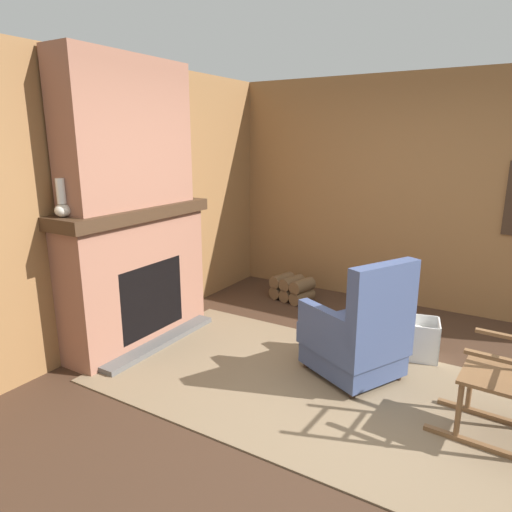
# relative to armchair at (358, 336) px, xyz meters

# --- Properties ---
(ground_plane) EXTENTS (14.00, 14.00, 0.00)m
(ground_plane) POSITION_rel_armchair_xyz_m (0.11, -0.38, -0.36)
(ground_plane) COLOR #3D281C
(wood_panel_wall_left) EXTENTS (0.06, 5.31, 2.62)m
(wood_panel_wall_left) POSITION_rel_armchair_xyz_m (-2.28, -0.38, 0.95)
(wood_panel_wall_left) COLOR olive
(wood_panel_wall_left) RESTS_ON ground
(wood_panel_wall_back) EXTENTS (5.31, 0.09, 2.62)m
(wood_panel_wall_back) POSITION_rel_armchair_xyz_m (0.14, 2.01, 0.95)
(wood_panel_wall_back) COLOR olive
(wood_panel_wall_back) RESTS_ON ground
(fireplace_hearth) EXTENTS (0.60, 1.62, 1.31)m
(fireplace_hearth) POSITION_rel_armchair_xyz_m (-2.04, -0.38, 0.29)
(fireplace_hearth) COLOR #93604C
(fireplace_hearth) RESTS_ON ground
(chimney_breast) EXTENTS (0.34, 1.34, 1.29)m
(chimney_breast) POSITION_rel_armchair_xyz_m (-2.05, -0.38, 1.59)
(chimney_breast) COLOR #93604C
(chimney_breast) RESTS_ON fireplace_hearth
(area_rug) EXTENTS (3.25, 1.87, 0.01)m
(area_rug) POSITION_rel_armchair_xyz_m (-0.33, -0.33, -0.36)
(area_rug) COLOR #7A664C
(area_rug) RESTS_ON ground
(armchair) EXTENTS (0.91, 0.88, 1.03)m
(armchair) POSITION_rel_armchair_xyz_m (0.00, 0.00, 0.00)
(armchair) COLOR #3D4C75
(armchair) RESTS_ON ground
(rocking_chair) EXTENTS (0.82, 0.48, 1.17)m
(rocking_chair) POSITION_rel_armchair_xyz_m (1.08, -0.28, 0.04)
(rocking_chair) COLOR brown
(rocking_chair) RESTS_ON ground
(firewood_stack) EXTENTS (0.54, 0.42, 0.29)m
(firewood_stack) POSITION_rel_armchair_xyz_m (-1.29, 1.41, -0.22)
(firewood_stack) COLOR brown
(firewood_stack) RESTS_ON ground
(laundry_basket) EXTENTS (0.53, 0.41, 0.35)m
(laundry_basket) POSITION_rel_armchair_xyz_m (0.29, 0.62, -0.18)
(laundry_basket) COLOR white
(laundry_basket) RESTS_ON ground
(oil_lamp_vase) EXTENTS (0.13, 0.13, 0.31)m
(oil_lamp_vase) POSITION_rel_armchair_xyz_m (-2.09, -1.07, 1.06)
(oil_lamp_vase) COLOR silver
(oil_lamp_vase) RESTS_ON fireplace_hearth
(storage_case) EXTENTS (0.17, 0.27, 0.11)m
(storage_case) POSITION_rel_armchair_xyz_m (-2.09, -0.07, 1.00)
(storage_case) COLOR black
(storage_case) RESTS_ON fireplace_hearth
(decorative_plate_on_mantel) EXTENTS (0.06, 0.23, 0.23)m
(decorative_plate_on_mantel) POSITION_rel_armchair_xyz_m (-2.11, -0.46, 1.06)
(decorative_plate_on_mantel) COLOR red
(decorative_plate_on_mantel) RESTS_ON fireplace_hearth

